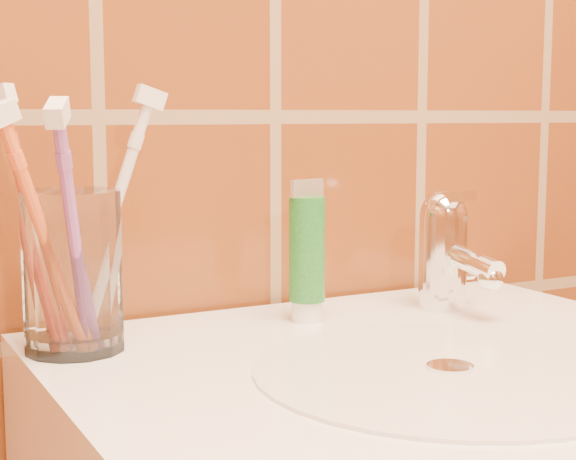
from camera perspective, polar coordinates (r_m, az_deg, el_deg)
glass_tumbler at (r=0.74m, az=-13.74°, el=-2.62°), size 0.11×0.11×0.13m
toothpaste_tube at (r=0.83m, az=1.23°, el=-1.65°), size 0.04×0.03×0.13m
faucet at (r=0.89m, az=10.17°, el=-1.03°), size 0.05×0.11×0.12m
toothbrush_0 at (r=0.70m, az=-13.66°, el=-0.44°), size 0.13×0.18×0.23m
toothbrush_1 at (r=0.71m, az=-15.46°, el=-0.42°), size 0.15×0.13×0.21m
toothbrush_2 at (r=0.76m, az=-11.35°, el=0.73°), size 0.10×0.10×0.22m
toothbrush_3 at (r=0.75m, az=-16.15°, el=0.51°), size 0.13×0.14×0.23m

